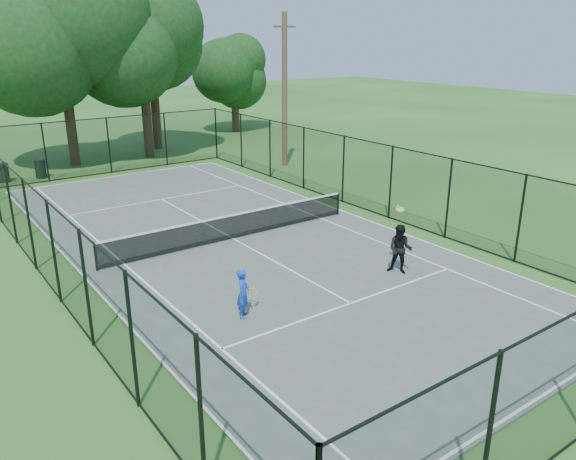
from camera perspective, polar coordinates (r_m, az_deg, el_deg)
ground at (r=20.64m, az=-5.54°, el=-1.06°), size 120.00×120.00×0.00m
tennis_court at (r=20.63m, az=-5.54°, el=-0.98°), size 11.00×24.00×0.06m
tennis_net at (r=20.45m, az=-5.59°, el=0.46°), size 10.08×0.08×0.95m
fence at (r=20.17m, az=-5.67°, el=2.93°), size 13.10×26.10×3.00m
tree_near_left at (r=34.13m, az=-22.04°, el=16.56°), size 7.85×7.85×10.24m
tree_near_mid at (r=35.16m, az=-14.62°, el=16.45°), size 7.14×7.14×9.34m
tree_near_right at (r=37.79m, az=-13.66°, el=16.17°), size 6.17×6.17×8.52m
tree_far_right at (r=43.70m, az=-5.48°, el=15.08°), size 4.87×4.87×6.44m
trash_bin_left at (r=32.05m, az=-26.94°, el=5.20°), size 0.58×0.58×0.96m
trash_bin_right at (r=32.15m, az=-23.86°, el=5.72°), size 0.58×0.58×0.98m
utility_pole at (r=31.78m, az=-0.35°, el=13.97°), size 1.40×0.30×8.25m
player_blue at (r=14.83m, az=-4.56°, el=-6.41°), size 0.87×0.58×1.35m
player_black at (r=17.73m, az=11.33°, el=-1.92°), size 0.91×0.97×2.06m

